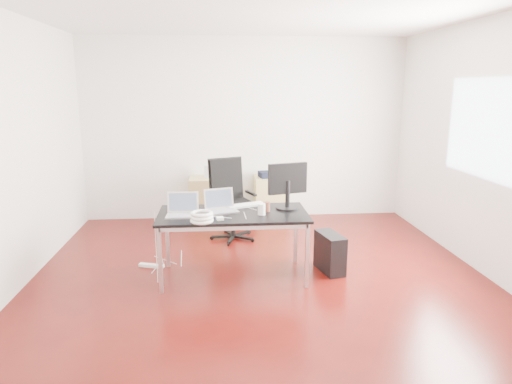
{
  "coord_description": "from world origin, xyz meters",
  "views": [
    {
      "loc": [
        -0.44,
        -4.63,
        2.05
      ],
      "look_at": [
        0.0,
        0.55,
        0.85
      ],
      "focal_mm": 32.0,
      "sensor_mm": 36.0,
      "label": 1
    }
  ],
  "objects": [
    {
      "name": "pc_tower",
      "position": [
        0.81,
        0.15,
        0.22
      ],
      "size": [
        0.29,
        0.48,
        0.44
      ],
      "primitive_type": "cube",
      "rotation": [
        0.0,
        0.0,
        0.22
      ],
      "color": "black",
      "rests_on": "ground"
    },
    {
      "name": "filing_cabinet_right",
      "position": [
        0.37,
        2.23,
        0.35
      ],
      "size": [
        0.5,
        0.5,
        0.7
      ],
      "primitive_type": "cube",
      "color": "tan",
      "rests_on": "ground"
    },
    {
      "name": "cable_coil",
      "position": [
        -0.61,
        -0.22,
        0.78
      ],
      "size": [
        0.24,
        0.24,
        0.11
      ],
      "rotation": [
        0.0,
        0.0,
        -0.15
      ],
      "color": "white",
      "rests_on": "desk"
    },
    {
      "name": "cup_brown",
      "position": [
        0.08,
        0.13,
        0.78
      ],
      "size": [
        0.09,
        0.09,
        0.1
      ],
      "primitive_type": "cylinder",
      "rotation": [
        0.0,
        0.0,
        0.21
      ],
      "color": "#5B2E1F",
      "rests_on": "desk"
    },
    {
      "name": "monitor",
      "position": [
        0.32,
        0.23,
        1.01
      ],
      "size": [
        0.45,
        0.26,
        0.51
      ],
      "rotation": [
        0.0,
        0.0,
        0.27
      ],
      "color": "black",
      "rests_on": "desk"
    },
    {
      "name": "wastebasket",
      "position": [
        -0.1,
        2.1,
        0.14
      ],
      "size": [
        0.27,
        0.27,
        0.28
      ],
      "primitive_type": "cylinder",
      "rotation": [
        0.0,
        0.0,
        -0.13
      ],
      "color": "black",
      "rests_on": "ground"
    },
    {
      "name": "desk",
      "position": [
        -0.29,
        0.1,
        0.68
      ],
      "size": [
        1.6,
        0.8,
        0.73
      ],
      "color": "black",
      "rests_on": "ground"
    },
    {
      "name": "speaker",
      "position": [
        -0.6,
        2.24,
        0.79
      ],
      "size": [
        0.09,
        0.08,
        0.18
      ],
      "primitive_type": "cube",
      "rotation": [
        0.0,
        0.0,
        -0.05
      ],
      "color": "#9E9E9E",
      "rests_on": "filing_cabinet_left"
    },
    {
      "name": "filing_cabinet_left",
      "position": [
        -0.62,
        2.23,
        0.35
      ],
      "size": [
        0.5,
        0.5,
        0.7
      ],
      "primitive_type": "cube",
      "color": "tan",
      "rests_on": "ground"
    },
    {
      "name": "cup_white",
      "position": [
        0.01,
        -0.0,
        0.79
      ],
      "size": [
        0.1,
        0.1,
        0.12
      ],
      "primitive_type": "cylinder",
      "rotation": [
        0.0,
        0.0,
        0.31
      ],
      "color": "white",
      "rests_on": "desk"
    },
    {
      "name": "room_shell",
      "position": [
        0.04,
        0.0,
        1.4
      ],
      "size": [
        5.0,
        5.0,
        5.0
      ],
      "color": "#3D0907",
      "rests_on": "ground"
    },
    {
      "name": "power_adapter",
      "position": [
        -0.43,
        -0.16,
        0.74
      ],
      "size": [
        0.08,
        0.08,
        0.03
      ],
      "primitive_type": "cube",
      "rotation": [
        0.0,
        0.0,
        0.18
      ],
      "color": "white",
      "rests_on": "desk"
    },
    {
      "name": "office_chair",
      "position": [
        -0.28,
        1.46,
        0.61
      ],
      "size": [
        0.62,
        0.64,
        1.08
      ],
      "rotation": [
        0.0,
        0.0,
        0.37
      ],
      "color": "black",
      "rests_on": "ground"
    },
    {
      "name": "power_strip",
      "position": [
        -1.24,
        0.44,
        0.02
      ],
      "size": [
        0.3,
        0.15,
        0.04
      ],
      "primitive_type": "cube",
      "rotation": [
        0.0,
        0.0,
        -0.31
      ],
      "color": "white",
      "rests_on": "ground"
    },
    {
      "name": "keyboard",
      "position": [
        -0.13,
        0.36,
        0.74
      ],
      "size": [
        0.46,
        0.29,
        0.02
      ],
      "primitive_type": "cube",
      "rotation": [
        0.0,
        0.0,
        0.38
      ],
      "color": "white",
      "rests_on": "desk"
    },
    {
      "name": "laptop_left",
      "position": [
        -0.82,
        0.05,
        0.79
      ],
      "size": [
        0.34,
        0.26,
        0.23
      ],
      "rotation": [
        0.0,
        0.0,
        -0.03
      ],
      "color": "silver",
      "rests_on": "desk"
    },
    {
      "name": "navy_garment",
      "position": [
        0.34,
        2.18,
        0.74
      ],
      "size": [
        0.34,
        0.29,
        0.09
      ],
      "primitive_type": "cube",
      "rotation": [
        0.0,
        0.0,
        0.2
      ],
      "color": "black",
      "rests_on": "filing_cabinet_right"
    },
    {
      "name": "laptop_right",
      "position": [
        -0.42,
        0.18,
        0.79
      ],
      "size": [
        0.39,
        0.34,
        0.23
      ],
      "rotation": [
        0.0,
        0.0,
        0.28
      ],
      "color": "silver",
      "rests_on": "desk"
    }
  ]
}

